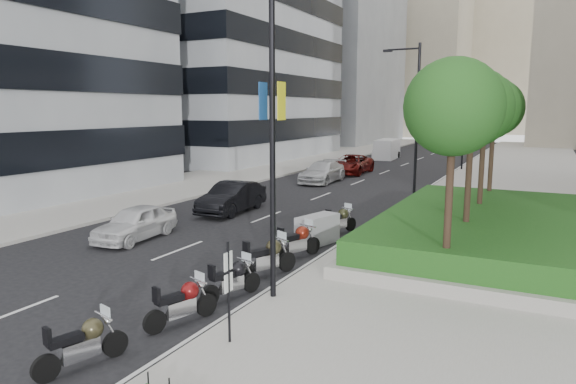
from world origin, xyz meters
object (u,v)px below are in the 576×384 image
Objects in this scene: motorcycle_3 at (267,257)px; motorcycle_2 at (232,279)px; motorcycle_0 at (83,343)px; car_c at (323,172)px; motorcycle_5 at (317,230)px; car_a at (135,223)px; lamp_post_1 at (414,115)px; motorcycle_4 at (297,242)px; car_d at (351,164)px; car_b at (232,197)px; parking_sign at (229,287)px; motorcycle_6 at (340,221)px; motorcycle_1 at (183,303)px; lamp_post_0 at (267,121)px; delivery_van at (387,150)px; lamp_post_2 at (463,113)px.

motorcycle_2 is at bearing -154.34° from motorcycle_3.
car_c is (-6.45, 27.95, 0.22)m from motorcycle_0.
car_a is at bearing 125.03° from motorcycle_5.
motorcycle_2 is at bearing -93.24° from lamp_post_1.
motorcycle_4 is 25.49m from car_d.
car_b is (-6.78, 8.33, 0.16)m from motorcycle_3.
car_b is at bearing 122.80° from parking_sign.
motorcycle_0 is 13.50m from motorcycle_6.
car_c reaches higher than car_a.
parking_sign is 3.25m from motorcycle_2.
car_a is (-7.32, 3.90, 0.14)m from motorcycle_2.
motorcycle_4 is at bearing 17.44° from motorcycle_1.
lamp_post_1 is at bearing 90.00° from lamp_post_0.
motorcycle_1 is 9.35m from car_a.
lamp_post_1 is at bearing -57.30° from car_d.
lamp_post_0 is 10.03m from car_a.
motorcycle_2 is 0.92× the size of motorcycle_4.
lamp_post_1 is 1.74× the size of delivery_van.
car_b is at bearing 73.68° from motorcycle_5.
lamp_post_0 is 9.53m from motorcycle_6.
lamp_post_0 is 1.74× the size of delivery_van.
motorcycle_3 is 2.27m from motorcycle_4.
motorcycle_1 is at bearing -79.09° from car_d.
lamp_post_0 is 13.54m from car_b.
lamp_post_0 reaches higher than motorcycle_0.
delivery_van reaches higher than car_b.
parking_sign is at bearing -76.26° from car_d.
motorcycle_2 is 0.43× the size of car_b.
car_b reaches higher than motorcycle_2.
lamp_post_0 is 7.02m from motorcycle_0.
delivery_van is at bearing 138.91° from lamp_post_2.
delivery_van is (-7.92, 43.10, 0.43)m from motorcycle_2.
motorcycle_2 is at bearing -77.97° from car_d.
motorcycle_4 is (-1.08, -12.88, -4.44)m from lamp_post_1.
car_c is 0.93× the size of car_d.
car_b is at bearing 68.63° from motorcycle_4.
motorcycle_6 reaches higher than motorcycle_2.
lamp_post_1 is 10.79m from car_c.
motorcycle_0 is at bearing -169.61° from motorcycle_2.
lamp_post_1 is at bearing 53.52° from car_a.
lamp_post_0 reaches higher than motorcycle_6.
car_b is at bearing 38.18° from motorcycle_0.
car_a is at bearing 143.82° from parking_sign.
parking_sign is 5.20m from motorcycle_3.
motorcycle_0 is 34.42m from car_d.
lamp_post_2 is at bearing -44.73° from delivery_van.
motorcycle_1 is at bearing -75.54° from car_c.
car_d is at bearing -89.61° from delivery_van.
parking_sign is at bearing -154.17° from motorcycle_5.
car_c is at bearing -123.32° from lamp_post_2.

